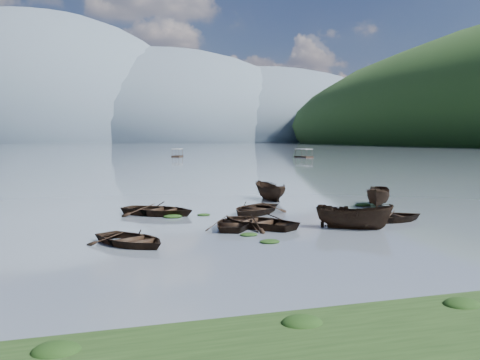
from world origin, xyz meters
name	(u,v)px	position (x,y,z in m)	size (l,w,h in m)	color
ground_plane	(312,237)	(0.00, 0.00, 0.00)	(2400.00, 2400.00, 0.00)	slate
haze_mtn_b	(38,142)	(-60.00, 900.00, 0.00)	(520.00, 520.00, 340.00)	#475666
haze_mtn_c	(161,142)	(140.00, 900.00, 0.00)	(520.00, 520.00, 260.00)	#475666
haze_mtn_d	(259,142)	(320.00, 900.00, 0.00)	(520.00, 520.00, 220.00)	#475666
rowboat_0	(131,245)	(-8.96, 0.65, 0.00)	(3.05, 4.27, 0.88)	black
rowboat_1	(236,227)	(-2.84, 3.90, 0.00)	(3.04, 4.26, 0.88)	black
rowboat_2	(354,229)	(3.21, 1.47, 0.00)	(1.58, 4.20, 1.62)	black
rowboat_3	(258,227)	(-1.59, 3.65, 0.00)	(3.40, 4.76, 0.99)	black
rowboat_4	(388,221)	(6.52, 3.21, 0.00)	(3.26, 4.57, 0.95)	black
rowboat_5	(379,206)	(10.08, 9.88, 0.00)	(1.63, 4.32, 1.67)	black
rowboat_6	(158,215)	(-6.18, 10.14, 0.00)	(3.55, 4.97, 1.03)	black
rowboat_7	(254,214)	(-0.03, 8.79, 0.00)	(3.44, 4.82, 1.00)	black
rowboat_8	(269,200)	(3.72, 15.82, 0.00)	(1.63, 4.32, 1.67)	black
weed_clump_0	(270,243)	(-2.60, -0.79, 0.00)	(0.99, 0.81, 0.22)	black
weed_clump_1	(249,235)	(-2.95, 1.29, 0.00)	(0.93, 0.74, 0.20)	black
weed_clump_2	(370,218)	(6.14, 4.57, 0.00)	(1.16, 0.93, 0.25)	black
weed_clump_3	(249,210)	(0.16, 10.52, 0.00)	(0.93, 0.79, 0.21)	black
weed_clump_4	(352,214)	(6.01, 6.61, 0.00)	(1.15, 0.92, 0.24)	black
weed_clump_5	(173,218)	(-5.50, 8.70, 0.00)	(1.19, 0.96, 0.25)	black
weed_clump_6	(204,215)	(-3.40, 9.06, 0.00)	(0.87, 0.72, 0.18)	black
weed_clump_7	(363,206)	(8.95, 10.19, 0.00)	(1.17, 0.94, 0.26)	black
pontoon_centre	(177,157)	(17.18, 123.23, 0.00)	(2.31, 5.55, 2.13)	black
pontoon_right	(304,157)	(48.42, 107.12, 0.00)	(2.40, 5.76, 2.21)	black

